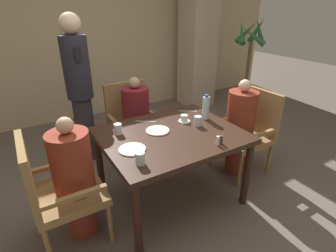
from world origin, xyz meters
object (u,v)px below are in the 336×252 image
at_px(diner_in_left_chair, 75,178).
at_px(glass_tall_far, 140,158).
at_px(diner_in_right_chair, 240,127).
at_px(chair_right_side, 248,129).
at_px(glass_tall_mid, 118,129).
at_px(standing_host, 79,88).
at_px(chair_far_side, 132,120).
at_px(chair_left_side, 56,189).
at_px(water_bottle, 206,108).
at_px(glass_tall_near, 198,121).
at_px(plate_main_left, 158,131).
at_px(diner_in_far_chair, 136,121).
at_px(potted_palm, 245,87).
at_px(teacup_with_saucer, 184,119).
at_px(plate_main_right, 132,149).

xyz_separation_m(diner_in_left_chair, glass_tall_far, (0.44, -0.33, 0.23)).
bearing_deg(diner_in_right_chair, chair_right_side, 0.00).
bearing_deg(glass_tall_mid, standing_host, 95.06).
distance_m(chair_far_side, glass_tall_far, 1.39).
bearing_deg(chair_left_side, water_bottle, 3.77).
height_order(chair_right_side, glass_tall_mid, chair_right_side).
bearing_deg(standing_host, glass_tall_near, -55.84).
xyz_separation_m(chair_left_side, plate_main_left, (0.97, 0.10, 0.23)).
xyz_separation_m(chair_far_side, glass_tall_near, (0.31, -0.95, 0.27)).
bearing_deg(diner_in_left_chair, chair_left_side, 180.00).
height_order(diner_in_left_chair, chair_far_side, diner_in_left_chair).
height_order(diner_in_left_chair, diner_in_far_chair, diner_in_left_chair).
distance_m(chair_right_side, diner_in_right_chair, 0.16).
distance_m(standing_host, glass_tall_mid, 1.00).
distance_m(diner_in_left_chair, glass_tall_mid, 0.58).
distance_m(potted_palm, glass_tall_mid, 3.02).
relative_size(diner_in_left_chair, chair_far_side, 1.14).
relative_size(diner_in_far_chair, glass_tall_near, 10.96).
bearing_deg(plate_main_left, standing_host, 110.98).
height_order(standing_host, plate_main_left, standing_host).
height_order(chair_far_side, diner_in_far_chair, diner_in_far_chair).
bearing_deg(teacup_with_saucer, standing_host, 125.98).
height_order(water_bottle, glass_tall_far, water_bottle).
xyz_separation_m(diner_in_far_chair, plate_main_left, (-0.09, -0.70, 0.18)).
bearing_deg(chair_left_side, plate_main_right, -9.54).
bearing_deg(diner_in_left_chair, glass_tall_far, -37.36).
height_order(standing_host, glass_tall_far, standing_host).
bearing_deg(glass_tall_near, water_bottle, 31.25).
height_order(diner_in_left_chair, water_bottle, diner_in_left_chair).
bearing_deg(diner_in_right_chair, potted_palm, 42.05).
bearing_deg(potted_palm, plate_main_right, -153.17).
bearing_deg(plate_main_right, water_bottle, 12.53).
distance_m(chair_left_side, chair_right_side, 2.12).
bearing_deg(glass_tall_mid, plate_main_right, -91.61).
xyz_separation_m(diner_in_right_chair, standing_host, (-1.43, 1.22, 0.37)).
bearing_deg(water_bottle, chair_far_side, 120.02).
xyz_separation_m(chair_right_side, plate_main_left, (-1.15, 0.10, 0.23)).
bearing_deg(plate_main_left, glass_tall_far, -131.89).
distance_m(chair_left_side, glass_tall_far, 0.73).
relative_size(chair_right_side, water_bottle, 3.65).
bearing_deg(plate_main_right, plate_main_left, 29.72).
bearing_deg(glass_tall_mid, glass_tall_far, -94.35).
height_order(plate_main_left, glass_tall_far, glass_tall_far).
bearing_deg(plate_main_left, chair_right_side, -4.82).
bearing_deg(glass_tall_mid, diner_in_left_chair, -153.87).
distance_m(diner_in_right_chair, water_bottle, 0.52).
relative_size(chair_left_side, glass_tall_near, 9.66).
height_order(chair_left_side, plate_main_right, chair_left_side).
bearing_deg(chair_left_side, glass_tall_far, -29.62).
height_order(potted_palm, glass_tall_near, potted_palm).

